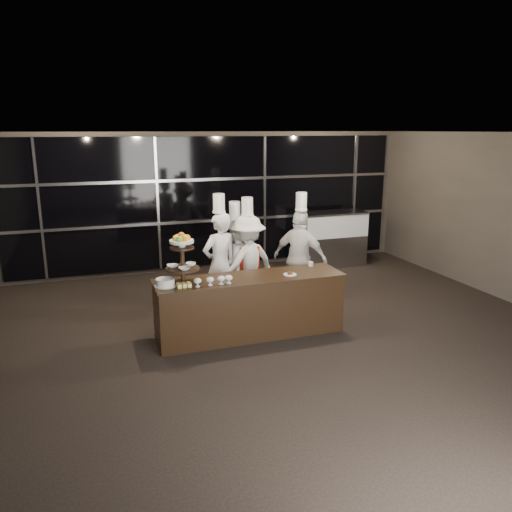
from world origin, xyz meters
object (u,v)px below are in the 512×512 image
object	(u,v)px
layer_cake	(165,283)
display_case	(331,236)
chef_b	(235,263)
chef_a	(220,263)
chef_c	(248,263)
display_stand	(182,255)
chef_d	(300,258)
buffet_counter	(250,306)

from	to	relation	value
layer_cake	display_case	size ratio (longest dim) A/B	0.20
layer_cake	chef_b	bearing A→B (deg)	42.57
chef_a	chef_c	distance (m)	0.52
display_stand	display_case	xyz separation A→B (m)	(4.03, 3.21, -0.65)
chef_a	chef_d	world-z (taller)	chef_a
display_stand	chef_b	bearing A→B (deg)	47.31
chef_b	chef_c	size ratio (longest dim) A/B	0.96
chef_a	chef_b	bearing A→B (deg)	37.39
layer_cake	chef_d	xyz separation A→B (m)	(2.50, 1.01, -0.10)
display_case	chef_a	xyz separation A→B (m)	(-3.22, -2.23, 0.21)
chef_b	chef_d	xyz separation A→B (m)	(1.09, -0.29, 0.07)
chef_a	chef_d	distance (m)	1.44
layer_cake	chef_d	size ratio (longest dim) A/B	0.15
display_stand	chef_c	xyz separation A→B (m)	(1.31, 1.07, -0.50)
display_stand	chef_c	size ratio (longest dim) A/B	0.38
chef_b	chef_c	distance (m)	0.25
layer_cake	chef_c	distance (m)	1.93
buffet_counter	layer_cake	distance (m)	1.36
chef_a	display_case	bearing A→B (deg)	34.69
buffet_counter	chef_b	world-z (taller)	chef_b
chef_a	chef_c	xyz separation A→B (m)	(0.51, 0.08, -0.06)
chef_a	chef_c	world-z (taller)	chef_a
buffet_counter	display_stand	size ratio (longest dim) A/B	3.81
layer_cake	display_case	distance (m)	5.40
display_case	chef_d	world-z (taller)	chef_d
layer_cake	chef_a	xyz separation A→B (m)	(1.07, 1.03, -0.07)
display_stand	chef_c	distance (m)	1.76
layer_cake	chef_d	bearing A→B (deg)	21.90
chef_d	layer_cake	bearing A→B (deg)	-158.10
display_stand	layer_cake	bearing A→B (deg)	-169.19
display_case	chef_c	xyz separation A→B (m)	(-2.72, -2.15, 0.15)
buffet_counter	display_stand	xyz separation A→B (m)	(-1.00, -0.00, 0.87)
display_stand	chef_d	xyz separation A→B (m)	(2.24, 0.96, -0.47)
chef_a	buffet_counter	bearing A→B (deg)	-78.75
buffet_counter	display_case	bearing A→B (deg)	46.70
layer_cake	buffet_counter	bearing A→B (deg)	2.27
buffet_counter	chef_c	distance (m)	1.17
display_case	chef_a	world-z (taller)	chef_a
buffet_counter	chef_a	size ratio (longest dim) A/B	1.39
chef_c	buffet_counter	bearing A→B (deg)	-106.32
buffet_counter	layer_cake	xyz separation A→B (m)	(-1.26, -0.05, 0.51)
buffet_counter	display_stand	world-z (taller)	display_stand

